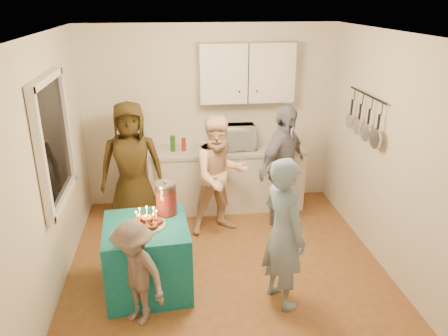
{
  "coord_description": "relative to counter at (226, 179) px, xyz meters",
  "views": [
    {
      "loc": [
        -0.56,
        -4.12,
        2.94
      ],
      "look_at": [
        0.0,
        0.35,
        1.15
      ],
      "focal_mm": 35.0,
      "sensor_mm": 36.0,
      "label": 1
    }
  ],
  "objects": [
    {
      "name": "floor",
      "position": [
        -0.2,
        -1.7,
        -0.43
      ],
      "size": [
        4.0,
        4.0,
        0.0
      ],
      "primitive_type": "plane",
      "color": "brown",
      "rests_on": "ground"
    },
    {
      "name": "ceiling",
      "position": [
        -0.2,
        -1.7,
        2.17
      ],
      "size": [
        4.0,
        4.0,
        0.0
      ],
      "primitive_type": "plane",
      "color": "white",
      "rests_on": "floor"
    },
    {
      "name": "back_wall",
      "position": [
        -0.2,
        0.3,
        0.87
      ],
      "size": [
        3.6,
        3.6,
        0.0
      ],
      "primitive_type": "plane",
      "color": "silver",
      "rests_on": "floor"
    },
    {
      "name": "left_wall",
      "position": [
        -2.0,
        -1.7,
        0.87
      ],
      "size": [
        4.0,
        4.0,
        0.0
      ],
      "primitive_type": "plane",
      "color": "silver",
      "rests_on": "floor"
    },
    {
      "name": "right_wall",
      "position": [
        1.6,
        -1.7,
        0.87
      ],
      "size": [
        4.0,
        4.0,
        0.0
      ],
      "primitive_type": "plane",
      "color": "silver",
      "rests_on": "floor"
    },
    {
      "name": "window_night",
      "position": [
        -1.97,
        -1.4,
        1.12
      ],
      "size": [
        0.04,
        1.0,
        1.2
      ],
      "primitive_type": "cube",
      "color": "black",
      "rests_on": "left_wall"
    },
    {
      "name": "counter",
      "position": [
        0.0,
        0.0,
        0.0
      ],
      "size": [
        2.2,
        0.58,
        0.86
      ],
      "primitive_type": "cube",
      "color": "white",
      "rests_on": "floor"
    },
    {
      "name": "countertop",
      "position": [
        0.0,
        -0.0,
        0.46
      ],
      "size": [
        2.24,
        0.62,
        0.05
      ],
      "primitive_type": "cube",
      "color": "beige",
      "rests_on": "counter"
    },
    {
      "name": "upper_cabinet",
      "position": [
        0.3,
        0.15,
        1.52
      ],
      "size": [
        1.3,
        0.3,
        0.8
      ],
      "primitive_type": "cube",
      "color": "white",
      "rests_on": "back_wall"
    },
    {
      "name": "pot_rack",
      "position": [
        1.52,
        -1.0,
        1.17
      ],
      "size": [
        0.12,
        1.0,
        0.6
      ],
      "primitive_type": "cube",
      "color": "black",
      "rests_on": "right_wall"
    },
    {
      "name": "microwave",
      "position": [
        0.12,
        0.0,
        0.64
      ],
      "size": [
        0.58,
        0.4,
        0.32
      ],
      "primitive_type": "imported",
      "rotation": [
        0.0,
        0.0,
        0.01
      ],
      "color": "white",
      "rests_on": "countertop"
    },
    {
      "name": "party_table",
      "position": [
        -1.07,
        -1.85,
        -0.05
      ],
      "size": [
        0.91,
        0.91,
        0.76
      ],
      "primitive_type": "cube",
      "rotation": [
        0.0,
        0.0,
        0.07
      ],
      "color": "#116B74",
      "rests_on": "floor"
    },
    {
      "name": "donut_cake",
      "position": [
        -1.05,
        -1.85,
        0.42
      ],
      "size": [
        0.38,
        0.38,
        0.18
      ],
      "primitive_type": null,
      "color": "#381C0C",
      "rests_on": "party_table"
    },
    {
      "name": "punch_jar",
      "position": [
        -0.85,
        -1.61,
        0.5
      ],
      "size": [
        0.22,
        0.22,
        0.34
      ],
      "primitive_type": "cylinder",
      "color": "red",
      "rests_on": "party_table"
    },
    {
      "name": "man_birthday",
      "position": [
        0.27,
        -2.22,
        0.35
      ],
      "size": [
        0.56,
        0.67,
        1.57
      ],
      "primitive_type": "imported",
      "rotation": [
        0.0,
        0.0,
        1.95
      ],
      "color": "#7793AD",
      "rests_on": "floor"
    },
    {
      "name": "woman_back_left",
      "position": [
        -1.3,
        -0.35,
        0.42
      ],
      "size": [
        0.85,
        0.58,
        1.7
      ],
      "primitive_type": "imported",
      "rotation": [
        0.0,
        0.0,
        0.04
      ],
      "color": "brown",
      "rests_on": "floor"
    },
    {
      "name": "woman_back_center",
      "position": [
        -0.17,
        -0.7,
        0.36
      ],
      "size": [
        0.89,
        0.77,
        1.57
      ],
      "primitive_type": "imported",
      "rotation": [
        0.0,
        0.0,
        0.25
      ],
      "color": "#FCAF83",
      "rests_on": "floor"
    },
    {
      "name": "woman_back_right",
      "position": [
        0.67,
        -0.61,
        0.4
      ],
      "size": [
        0.99,
        0.96,
        1.65
      ],
      "primitive_type": "imported",
      "rotation": [
        0.0,
        0.0,
        0.75
      ],
      "color": "#0F1534",
      "rests_on": "floor"
    },
    {
      "name": "child_near_left",
      "position": [
        -1.16,
        -2.34,
        0.1
      ],
      "size": [
        0.78,
        0.74,
        1.06
      ],
      "primitive_type": "imported",
      "rotation": [
        0.0,
        0.0,
        -0.68
      ],
      "color": "#5F504C",
      "rests_on": "floor"
    }
  ]
}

